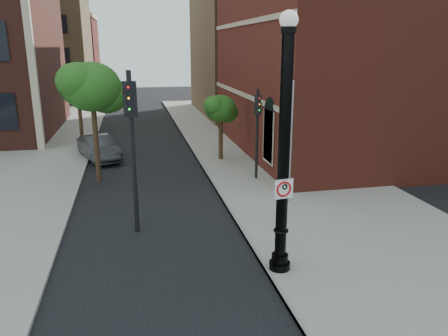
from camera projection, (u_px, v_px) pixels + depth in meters
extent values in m
plane|color=black|center=(195.00, 277.00, 12.20)|extent=(120.00, 120.00, 0.00)
cube|color=gray|center=(281.00, 169.00, 22.81)|extent=(8.00, 60.00, 0.12)
cube|color=gray|center=(11.00, 148.00, 27.34)|extent=(10.00, 50.00, 0.12)
cube|color=gray|center=(206.00, 173.00, 22.01)|extent=(0.10, 60.00, 0.14)
cube|color=maroon|center=(417.00, 50.00, 26.98)|extent=(22.00, 16.00, 12.00)
cube|color=black|center=(269.00, 137.00, 21.13)|extent=(0.08, 1.40, 2.40)
cube|color=#C3B397|center=(244.00, 95.00, 25.44)|extent=(0.06, 16.00, 0.25)
cube|color=#C3B397|center=(244.00, 23.00, 24.37)|extent=(0.06, 16.00, 0.25)
cube|color=#C3B397|center=(28.00, 32.00, 24.93)|extent=(0.40, 0.40, 14.00)
cube|color=olive|center=(34.00, 48.00, 49.64)|extent=(12.00, 12.00, 12.00)
cube|color=maroon|center=(54.00, 55.00, 63.10)|extent=(12.00, 12.00, 10.00)
cube|color=olive|center=(314.00, 38.00, 41.78)|extent=(22.00, 14.00, 14.00)
cylinder|color=black|center=(279.00, 267.00, 12.44)|extent=(0.60, 0.60, 0.32)
cylinder|color=black|center=(280.00, 258.00, 12.37)|extent=(0.47, 0.47, 0.27)
cylinder|color=black|center=(284.00, 156.00, 11.56)|extent=(0.32, 0.32, 6.21)
torus|color=black|center=(281.00, 231.00, 12.14)|extent=(0.43, 0.43, 0.06)
cylinder|color=black|center=(288.00, 30.00, 10.70)|extent=(0.39, 0.39, 0.16)
sphere|color=silver|center=(289.00, 20.00, 10.64)|extent=(0.47, 0.47, 0.47)
cube|color=white|center=(284.00, 189.00, 11.62)|extent=(0.54, 0.10, 0.55)
cube|color=black|center=(284.00, 180.00, 11.55)|extent=(0.54, 0.08, 0.05)
cube|color=black|center=(283.00, 198.00, 11.69)|extent=(0.54, 0.08, 0.05)
cube|color=black|center=(275.00, 190.00, 11.54)|extent=(0.05, 0.01, 0.55)
cube|color=black|center=(292.00, 188.00, 11.70)|extent=(0.05, 0.01, 0.55)
torus|color=red|center=(284.00, 189.00, 11.62)|extent=(0.44, 0.12, 0.44)
cube|color=red|center=(284.00, 189.00, 11.62)|extent=(0.31, 0.05, 0.31)
cube|color=black|center=(282.00, 189.00, 11.60)|extent=(0.05, 0.01, 0.25)
torus|color=black|center=(285.00, 187.00, 11.61)|extent=(0.17, 0.07, 0.17)
cylinder|color=black|center=(284.00, 180.00, 11.56)|extent=(0.03, 0.02, 0.03)
imported|color=#2E2E33|center=(99.00, 148.00, 24.65)|extent=(2.79, 4.39, 1.37)
cylinder|color=black|center=(133.00, 155.00, 14.51)|extent=(0.16, 0.16, 5.51)
cube|color=black|center=(130.00, 99.00, 14.01)|extent=(0.45, 0.44, 1.15)
sphere|color=#E50505|center=(127.00, 87.00, 13.73)|extent=(0.21, 0.21, 0.21)
sphere|color=#FF8C00|center=(127.00, 98.00, 13.82)|extent=(0.21, 0.21, 0.21)
sphere|color=#00E519|center=(128.00, 109.00, 13.92)|extent=(0.21, 0.21, 0.21)
cylinder|color=black|center=(257.00, 136.00, 20.42)|extent=(0.13, 0.13, 4.37)
cube|color=black|center=(258.00, 105.00, 20.03)|extent=(0.35, 0.34, 0.91)
sphere|color=#E50505|center=(260.00, 98.00, 19.83)|extent=(0.16, 0.16, 0.16)
sphere|color=#FF8C00|center=(260.00, 104.00, 19.90)|extent=(0.16, 0.16, 0.16)
sphere|color=#00E519|center=(260.00, 110.00, 19.97)|extent=(0.16, 0.16, 0.16)
cylinder|color=#999999|center=(291.00, 145.00, 17.12)|extent=(0.10, 0.10, 5.00)
cylinder|color=#301D13|center=(96.00, 139.00, 20.33)|extent=(0.24, 0.24, 4.17)
ellipsoid|color=#1B5015|center=(92.00, 87.00, 19.69)|extent=(2.62, 2.62, 2.23)
ellipsoid|color=#1B5015|center=(106.00, 95.00, 20.37)|extent=(2.03, 2.03, 1.72)
ellipsoid|color=#1B5015|center=(78.00, 81.00, 19.16)|extent=(1.91, 1.91, 1.62)
cylinder|color=#301D13|center=(81.00, 121.00, 27.80)|extent=(0.24, 0.24, 3.30)
ellipsoid|color=#1B5015|center=(78.00, 91.00, 27.29)|extent=(2.07, 2.07, 1.76)
ellipsoid|color=#1B5015|center=(87.00, 95.00, 27.83)|extent=(1.60, 1.60, 1.36)
ellipsoid|color=#1B5015|center=(70.00, 88.00, 26.88)|extent=(1.51, 1.51, 1.28)
cylinder|color=#301D13|center=(221.00, 137.00, 24.23)|extent=(0.24, 0.24, 2.76)
ellipsoid|color=#1B5015|center=(221.00, 108.00, 23.80)|extent=(1.73, 1.73, 1.47)
ellipsoid|color=#1B5015|center=(226.00, 112.00, 24.25)|extent=(1.34, 1.34, 1.14)
ellipsoid|color=#1B5015|center=(215.00, 106.00, 23.46)|extent=(1.26, 1.26, 1.07)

